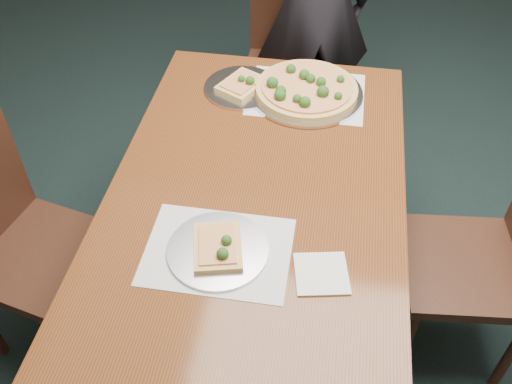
# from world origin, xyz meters

# --- Properties ---
(ground) EXTENTS (8.00, 8.00, 0.00)m
(ground) POSITION_xyz_m (0.00, 0.00, 0.00)
(ground) COLOR black
(ground) RESTS_ON ground
(dining_table) EXTENTS (0.90, 1.50, 0.75)m
(dining_table) POSITION_xyz_m (-0.35, -0.11, 0.66)
(dining_table) COLOR #4F250F
(dining_table) RESTS_ON ground
(chair_far) EXTENTS (0.43, 0.43, 0.91)m
(chair_far) POSITION_xyz_m (-0.38, 1.07, 0.52)
(chair_far) COLOR black
(chair_far) RESTS_ON ground
(chair_left) EXTENTS (0.50, 0.50, 0.91)m
(chair_left) POSITION_xyz_m (-1.15, -0.22, 0.52)
(chair_left) COLOR black
(chair_left) RESTS_ON ground
(chair_right) EXTENTS (0.46, 0.46, 0.91)m
(chair_right) POSITION_xyz_m (0.43, -0.04, 0.52)
(chair_right) COLOR black
(chair_right) RESTS_ON ground
(diner) EXTENTS (0.63, 0.50, 1.52)m
(diner) POSITION_xyz_m (-0.28, 1.12, 0.76)
(diner) COLOR black
(diner) RESTS_ON ground
(placemat_main) EXTENTS (0.42, 0.32, 0.00)m
(placemat_main) POSITION_xyz_m (-0.25, 0.42, 0.75)
(placemat_main) COLOR white
(placemat_main) RESTS_ON dining_table
(placemat_near) EXTENTS (0.40, 0.30, 0.00)m
(placemat_near) POSITION_xyz_m (-0.42, -0.36, 0.75)
(placemat_near) COLOR white
(placemat_near) RESTS_ON dining_table
(pizza_pan) EXTENTS (0.41, 0.41, 0.07)m
(pizza_pan) POSITION_xyz_m (-0.25, 0.41, 0.77)
(pizza_pan) COLOR silver
(pizza_pan) RESTS_ON dining_table
(slice_plate_near) EXTENTS (0.28, 0.28, 0.06)m
(slice_plate_near) POSITION_xyz_m (-0.42, -0.36, 0.76)
(slice_plate_near) COLOR silver
(slice_plate_near) RESTS_ON dining_table
(slice_plate_far) EXTENTS (0.28, 0.28, 0.06)m
(slice_plate_far) POSITION_xyz_m (-0.49, 0.42, 0.76)
(slice_plate_far) COLOR silver
(slice_plate_far) RESTS_ON dining_table
(napkin) EXTENTS (0.16, 0.16, 0.01)m
(napkin) POSITION_xyz_m (-0.13, -0.39, 0.75)
(napkin) COLOR white
(napkin) RESTS_ON dining_table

